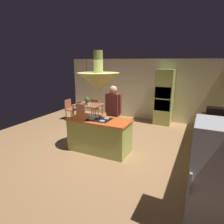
% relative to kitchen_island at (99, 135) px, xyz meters
% --- Properties ---
extents(ground, '(8.16, 8.16, 0.00)m').
position_rel_kitchen_island_xyz_m(ground, '(0.00, 0.20, -0.47)').
color(ground, '#AD7F51').
extents(wall_back, '(6.80, 0.10, 2.55)m').
position_rel_kitchen_island_xyz_m(wall_back, '(0.00, 3.65, 0.81)').
color(wall_back, beige).
rests_on(wall_back, ground).
extents(kitchen_island, '(1.74, 0.80, 0.95)m').
position_rel_kitchen_island_xyz_m(kitchen_island, '(0.00, 0.00, 0.00)').
color(kitchen_island, '#A8B259').
rests_on(kitchen_island, ground).
extents(counter_run_right, '(0.73, 2.60, 0.93)m').
position_rel_kitchen_island_xyz_m(counter_run_right, '(2.84, 0.80, 0.00)').
color(counter_run_right, '#A8B259').
rests_on(counter_run_right, ground).
extents(oven_tower, '(0.66, 0.62, 2.16)m').
position_rel_kitchen_island_xyz_m(oven_tower, '(1.10, 3.24, 0.61)').
color(oven_tower, '#A8B259').
rests_on(oven_tower, ground).
extents(refrigerator, '(0.72, 0.74, 1.71)m').
position_rel_kitchen_island_xyz_m(refrigerator, '(2.80, -1.70, 0.39)').
color(refrigerator, silver).
rests_on(refrigerator, ground).
extents(dining_table, '(1.08, 0.83, 0.76)m').
position_rel_kitchen_island_xyz_m(dining_table, '(-1.70, 2.10, 0.19)').
color(dining_table, '#A26041').
rests_on(dining_table, ground).
extents(person_at_island, '(0.53, 0.24, 1.77)m').
position_rel_kitchen_island_xyz_m(person_at_island, '(0.11, 0.67, 0.56)').
color(person_at_island, tan).
rests_on(person_at_island, ground).
extents(range_hood, '(1.10, 1.10, 1.00)m').
position_rel_kitchen_island_xyz_m(range_hood, '(0.00, 0.00, 1.51)').
color(range_hood, '#A8B259').
extents(pendant_light_over_table, '(0.32, 0.32, 0.82)m').
position_rel_kitchen_island_xyz_m(pendant_light_over_table, '(-1.70, 2.10, 1.39)').
color(pendant_light_over_table, '#E0B266').
extents(chair_facing_island, '(0.40, 0.40, 0.87)m').
position_rel_kitchen_island_xyz_m(chair_facing_island, '(-1.70, 1.46, 0.04)').
color(chair_facing_island, '#A26041').
rests_on(chair_facing_island, ground).
extents(chair_by_back_wall, '(0.40, 0.40, 0.87)m').
position_rel_kitchen_island_xyz_m(chair_by_back_wall, '(-1.70, 2.74, 0.04)').
color(chair_by_back_wall, '#A26041').
rests_on(chair_by_back_wall, ground).
extents(chair_at_corner, '(0.40, 0.40, 0.87)m').
position_rel_kitchen_island_xyz_m(chair_at_corner, '(-2.62, 2.10, 0.04)').
color(chair_at_corner, '#A26041').
rests_on(chair_at_corner, ground).
extents(potted_plant_on_table, '(0.20, 0.20, 0.30)m').
position_rel_kitchen_island_xyz_m(potted_plant_on_table, '(-1.72, 2.09, 0.46)').
color(potted_plant_on_table, '#99382D').
rests_on(potted_plant_on_table, dining_table).
extents(cup_on_table, '(0.07, 0.07, 0.09)m').
position_rel_kitchen_island_xyz_m(cup_on_table, '(-1.55, 1.89, 0.34)').
color(cup_on_table, white).
rests_on(cup_on_table, dining_table).
extents(canister_flour, '(0.13, 0.13, 0.14)m').
position_rel_kitchen_island_xyz_m(canister_flour, '(2.84, 0.16, 0.53)').
color(canister_flour, silver).
rests_on(canister_flour, counter_run_right).
extents(canister_sugar, '(0.14, 0.14, 0.15)m').
position_rel_kitchen_island_xyz_m(canister_sugar, '(2.84, 0.34, 0.54)').
color(canister_sugar, '#E0B78C').
rests_on(canister_sugar, counter_run_right).
extents(canister_tea, '(0.12, 0.12, 0.20)m').
position_rel_kitchen_island_xyz_m(canister_tea, '(2.84, 0.52, 0.56)').
color(canister_tea, silver).
rests_on(canister_tea, counter_run_right).
extents(microwave_on_counter, '(0.46, 0.36, 0.28)m').
position_rel_kitchen_island_xyz_m(microwave_on_counter, '(2.84, 1.57, 0.60)').
color(microwave_on_counter, '#232326').
rests_on(microwave_on_counter, counter_run_right).
extents(cooking_pot_on_cooktop, '(0.18, 0.18, 0.12)m').
position_rel_kitchen_island_xyz_m(cooking_pot_on_cooktop, '(-0.16, -0.13, 0.54)').
color(cooking_pot_on_cooktop, '#B2B2B7').
rests_on(cooking_pot_on_cooktop, kitchen_island).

